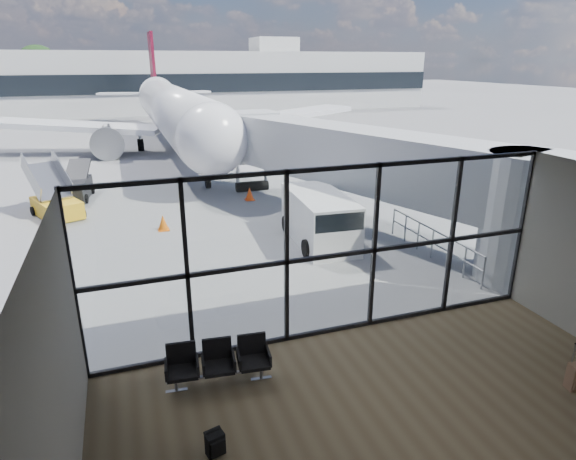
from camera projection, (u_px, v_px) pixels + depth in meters
ground at (170, 132)px, 48.49m from camera, size 220.00×220.00×0.00m
lounge_shell at (454, 339)px, 7.68m from camera, size 12.02×8.01×4.51m
glass_curtain_wall at (332, 254)px, 12.09m from camera, size 12.10×0.12×4.50m
jet_bridge at (371, 166)px, 19.73m from camera, size 8.00×16.50×4.33m
apron_railing at (432, 239)px, 17.44m from camera, size 0.06×5.46×1.11m
far_terminal at (146, 81)px, 66.49m from camera, size 80.00×12.20×11.00m
tree_5 at (39, 67)px, 70.44m from camera, size 6.27×6.27×9.03m
seating_row at (218, 360)px, 10.68m from camera, size 2.30×0.86×1.02m
backpack at (215, 444)px, 8.77m from camera, size 0.37×0.36×0.50m
airliner at (173, 110)px, 39.28m from camera, size 32.81×37.94×9.78m
service_van at (320, 218)px, 18.88m from camera, size 2.39×4.55×1.93m
belt_loader at (75, 188)px, 25.05m from camera, size 1.79×3.83×1.70m
mobile_stairs at (56, 205)px, 22.20m from camera, size 2.64×3.53×2.26m
traffic_cone_a at (163, 223)px, 20.46m from camera, size 0.47×0.47×0.67m
traffic_cone_c at (250, 194)px, 24.89m from camera, size 0.47×0.47×0.67m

